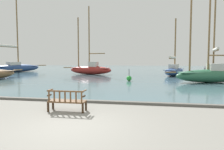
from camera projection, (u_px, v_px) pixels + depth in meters
ground_plane at (71, 127)px, 6.49m from camera, size 160.00×160.00×0.00m
harbor_water at (138, 69)px, 49.66m from camera, size 100.00×80.00×0.08m
quay_edge_kerb at (100, 102)px, 10.26m from camera, size 40.00×0.30×0.12m
park_bench at (67, 100)px, 8.49m from camera, size 1.60×0.53×0.92m
sailboat_mid_port at (90, 69)px, 30.82m from camera, size 8.42×3.17×10.36m
sailboat_outer_starboard at (213, 68)px, 34.59m from camera, size 4.46×9.97×12.49m
sailboat_outer_port at (174, 71)px, 28.25m from camera, size 4.22×8.04×8.02m
sailboat_nearest_starboard at (17, 67)px, 37.40m from camera, size 5.04×12.03×14.55m
sailboat_mid_starboard at (210, 74)px, 19.12m from camera, size 7.60×3.25×9.06m
channel_buoy at (129, 78)px, 20.61m from camera, size 0.53×0.53×1.23m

